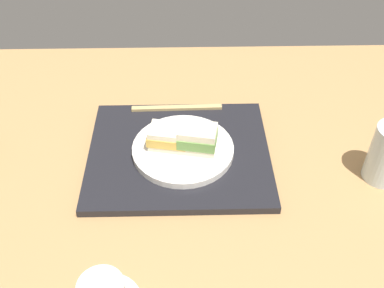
% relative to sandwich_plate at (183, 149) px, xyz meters
% --- Properties ---
extents(ground_plane, '(1.40, 1.00, 0.03)m').
position_rel_sandwich_plate_xyz_m(ground_plane, '(0.06, 0.02, -0.04)').
color(ground_plane, tan).
extents(serving_tray, '(0.39, 0.33, 0.02)m').
position_rel_sandwich_plate_xyz_m(serving_tray, '(0.01, -0.00, -0.02)').
color(serving_tray, black).
rests_on(serving_tray, ground_plane).
extents(sandwich_plate, '(0.22, 0.22, 0.02)m').
position_rel_sandwich_plate_xyz_m(sandwich_plate, '(0.00, 0.00, 0.00)').
color(sandwich_plate, white).
rests_on(sandwich_plate, serving_tray).
extents(sandwich_near, '(0.09, 0.07, 0.06)m').
position_rel_sandwich_plate_xyz_m(sandwich_near, '(-0.03, 0.01, 0.04)').
color(sandwich_near, '#EFE5C1').
rests_on(sandwich_near, sandwich_plate).
extents(sandwich_far, '(0.09, 0.07, 0.05)m').
position_rel_sandwich_plate_xyz_m(sandwich_far, '(0.03, -0.01, 0.03)').
color(sandwich_far, '#EFE5C1').
rests_on(sandwich_far, sandwich_plate).
extents(chopsticks_pair, '(0.22, 0.02, 0.01)m').
position_rel_sandwich_plate_xyz_m(chopsticks_pair, '(0.01, -0.15, -0.00)').
color(chopsticks_pair, tan).
rests_on(chopsticks_pair, serving_tray).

